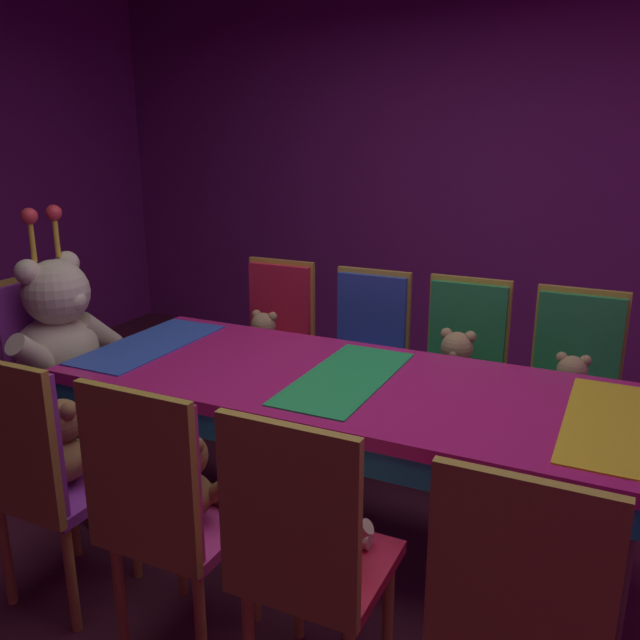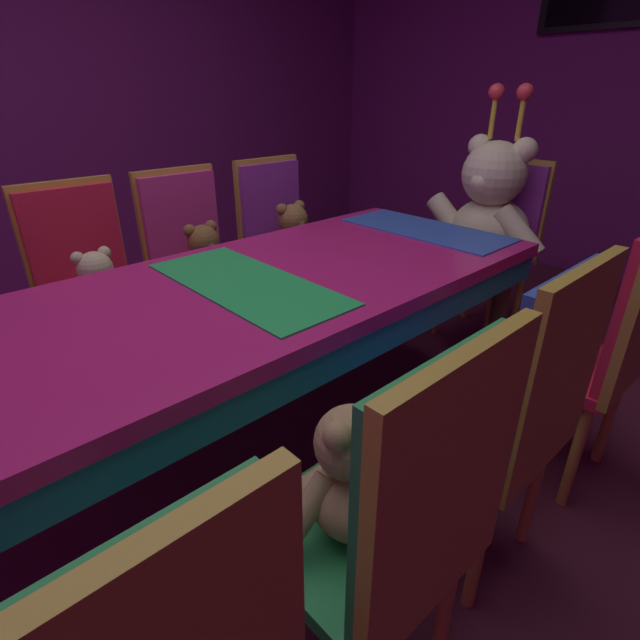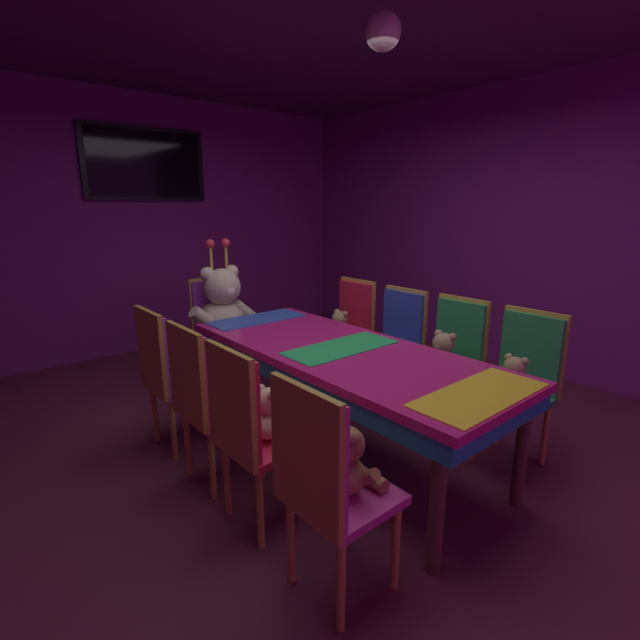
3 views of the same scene
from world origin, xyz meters
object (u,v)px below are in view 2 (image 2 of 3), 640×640
Objects in this scene: teddy_right_1 at (349,476)px; chair_left_1 at (86,275)px; chair_left_2 at (190,251)px; teddy_right_3 at (565,326)px; teddy_left_2 at (206,260)px; king_teddy_bear at (488,211)px; banquet_table at (248,308)px; chair_right_1 at (404,515)px; teddy_left_3 at (294,237)px; chair_right_3 at (611,335)px; teddy_left_1 at (100,288)px; throne_chair at (499,232)px; chair_right_2 at (520,402)px; chair_left_3 at (277,231)px.

chair_left_1 is at bearing -0.72° from teddy_right_1.
teddy_right_3 is (1.59, 0.56, -0.02)m from chair_left_2.
teddy_left_2 is 0.37× the size of king_teddy_bear.
chair_right_1 is (0.87, -0.26, -0.06)m from banquet_table.
teddy_left_3 is (0.01, 0.54, 0.01)m from teddy_left_2.
banquet_table is 2.35× the size of chair_right_3.
throne_chair reaches higher than teddy_left_1.
king_teddy_bear is at bearing -44.47° from teddy_right_3.
chair_left_2 is at bearing 163.53° from banquet_table.
chair_right_3 is (0.15, 1.08, 0.01)m from teddy_right_1.
chair_right_3 is at bearing -97.75° from teddy_right_1.
chair_left_2 is at bearing -105.51° from teddy_left_3.
chair_left_1 is (-0.86, -0.24, -0.06)m from banquet_table.
teddy_left_3 is at bearing 81.58° from chair_left_1.
chair_left_1 and chair_right_1 have the same top height.
throne_chair reaches higher than teddy_right_3.
teddy_right_1 is at bearing 76.56° from chair_right_2.
chair_left_1 is 1.78m from chair_right_2.
chair_right_2 is (1.70, -0.55, 0.00)m from chair_left_3.
chair_left_2 is 1.80m from chair_right_1.
throne_chair is at bearing 52.11° from teddy_left_3.
teddy_left_3 is 1.65m from chair_right_2.
chair_right_1 is 2.15m from throne_chair.
chair_right_3 is 1.25m from throne_chair.
throne_chair is (0.85, 0.91, 0.00)m from chair_left_3.
teddy_left_2 is at bearing -29.05° from king_teddy_bear.
teddy_right_1 is 1.09m from chair_right_3.
teddy_right_3 is 0.30× the size of throne_chair.
chair_left_1 is at bearing -25.83° from king_teddy_bear.
chair_left_1 is at bearing -23.84° from throne_chair.
throne_chair is 0.22m from king_teddy_bear.
chair_right_3 is 1.12× the size of king_teddy_bear.
banquet_table is 1.06m from teddy_left_3.
chair_left_2 reaches higher than teddy_left_2.
teddy_left_2 is 0.33× the size of throne_chair.
teddy_left_3 reaches higher than banquet_table.
teddy_left_1 is 1.05m from chair_left_3.
banquet_table is 1.10m from teddy_right_3.
chair_left_2 is at bearing -90.41° from chair_left_3.
teddy_right_1 is 0.33× the size of throne_chair.
teddy_left_2 is at bearing 19.48° from chair_right_3.
chair_right_3 is at bearing 44.59° from throne_chair.
banquet_table is at bearing -16.47° from chair_left_2.
teddy_left_2 is 0.33× the size of chair_right_3.
throne_chair is (-0.73, 1.96, 0.01)m from teddy_right_1.
chair_left_1 is 3.38× the size of teddy_right_3.
chair_right_3 is at bearing 0.70° from teddy_left_3.
chair_left_3 is (-0.14, 1.04, 0.02)m from teddy_left_1.
teddy_left_1 is at bearing -161.25° from banquet_table.
chair_right_1 is 1.09m from teddy_right_3.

